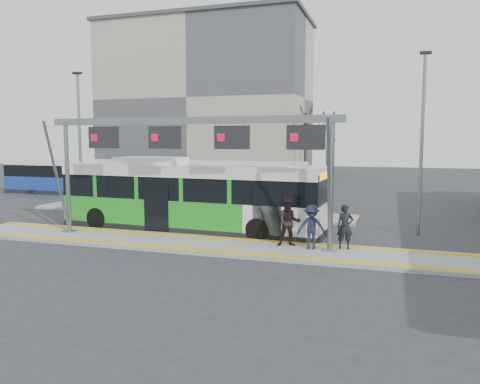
# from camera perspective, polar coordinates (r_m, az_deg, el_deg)

# --- Properties ---
(ground) EXTENTS (120.00, 120.00, 0.00)m
(ground) POSITION_cam_1_polar(r_m,az_deg,el_deg) (19.73, -5.41, -6.55)
(ground) COLOR #2D2D30
(ground) RESTS_ON ground
(platform_main) EXTENTS (22.00, 3.00, 0.15)m
(platform_main) POSITION_cam_1_polar(r_m,az_deg,el_deg) (19.71, -5.41, -6.34)
(platform_main) COLOR gray
(platform_main) RESTS_ON ground
(platform_second) EXTENTS (20.00, 3.00, 0.15)m
(platform_second) POSITION_cam_1_polar(r_m,az_deg,el_deg) (28.49, -6.42, -2.36)
(platform_second) COLOR gray
(platform_second) RESTS_ON ground
(tactile_main) EXTENTS (22.00, 2.65, 0.02)m
(tactile_main) POSITION_cam_1_polar(r_m,az_deg,el_deg) (19.69, -5.42, -6.10)
(tactile_main) COLOR gold
(tactile_main) RESTS_ON platform_main
(tactile_second) EXTENTS (20.00, 0.35, 0.02)m
(tactile_second) POSITION_cam_1_polar(r_m,az_deg,el_deg) (29.52, -5.50, -1.88)
(tactile_second) COLOR gold
(tactile_second) RESTS_ON platform_second
(gantry) EXTENTS (13.00, 1.68, 5.20)m
(gantry) POSITION_cam_1_polar(r_m,az_deg,el_deg) (19.59, -6.19, 6.04)
(gantry) COLOR slate
(gantry) RESTS_ON platform_main
(apartment_block) EXTENTS (24.50, 12.50, 18.40)m
(apartment_block) POSITION_cam_1_polar(r_m,az_deg,el_deg) (58.03, -4.07, 11.20)
(apartment_block) COLOR #AB9C8E
(apartment_block) RESTS_ON ground
(hero_bus) EXTENTS (13.01, 3.35, 3.55)m
(hero_bus) POSITION_cam_1_polar(r_m,az_deg,el_deg) (22.70, -6.18, -0.68)
(hero_bus) COLOR black
(hero_bus) RESTS_ON ground
(bg_bus_green) EXTENTS (11.90, 2.84, 2.96)m
(bg_bus_green) POSITION_cam_1_polar(r_m,az_deg,el_deg) (31.30, -2.85, 1.02)
(bg_bus_green) COLOR black
(bg_bus_green) RESTS_ON ground
(bg_bus_blue) EXTENTS (10.79, 2.58, 2.80)m
(bg_bus_blue) POSITION_cam_1_polar(r_m,az_deg,el_deg) (40.42, -20.33, 1.75)
(bg_bus_blue) COLOR black
(bg_bus_blue) RESTS_ON ground
(passenger_a) EXTENTS (0.72, 0.56, 1.76)m
(passenger_a) POSITION_cam_1_polar(r_m,az_deg,el_deg) (18.77, 12.69, -4.15)
(passenger_a) COLOR black
(passenger_a) RESTS_ON platform_main
(passenger_b) EXTENTS (1.12, 0.99, 1.93)m
(passenger_b) POSITION_cam_1_polar(r_m,az_deg,el_deg) (18.89, 6.00, -3.69)
(passenger_b) COLOR black
(passenger_b) RESTS_ON platform_main
(passenger_c) EXTENTS (1.22, 0.82, 1.74)m
(passenger_c) POSITION_cam_1_polar(r_m,az_deg,el_deg) (18.50, 8.71, -4.24)
(passenger_c) COLOR black
(passenger_c) RESTS_ON platform_main
(tree_left) EXTENTS (1.40, 1.40, 8.01)m
(tree_left) POSITION_cam_1_polar(r_m,az_deg,el_deg) (48.07, 8.01, 8.38)
(tree_left) COLOR #382B21
(tree_left) RESTS_ON ground
(tree_mid) EXTENTS (1.40, 1.40, 7.50)m
(tree_mid) POSITION_cam_1_polar(r_m,az_deg,el_deg) (49.48, 10.68, 7.83)
(tree_mid) COLOR #382B21
(tree_mid) RESTS_ON ground
(tree_far) EXTENTS (1.40, 1.40, 7.93)m
(tree_far) POSITION_cam_1_polar(r_m,az_deg,el_deg) (57.02, -13.41, 7.90)
(tree_far) COLOR #382B21
(tree_far) RESTS_ON ground
(lamp_west) EXTENTS (0.50, 0.25, 8.07)m
(lamp_west) POSITION_cam_1_polar(r_m,az_deg,el_deg) (27.54, -18.94, 5.80)
(lamp_west) COLOR slate
(lamp_west) RESTS_ON ground
(lamp_east) EXTENTS (0.50, 0.25, 8.30)m
(lamp_east) POSITION_cam_1_polar(r_m,az_deg,el_deg) (22.80, 21.29, 5.93)
(lamp_east) COLOR slate
(lamp_east) RESTS_ON ground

